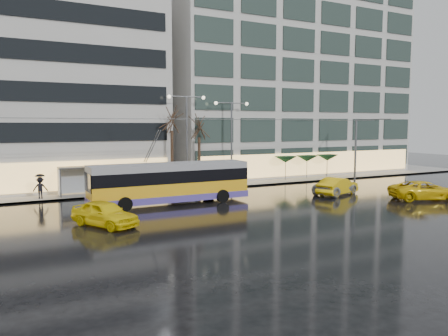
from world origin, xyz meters
TOP-DOWN VIEW (x-y plane):
  - ground at (0.00, 0.00)m, footprint 140.00×140.00m
  - sidewalk at (2.00, 14.00)m, footprint 80.00×10.00m
  - kerb at (2.00, 9.05)m, footprint 80.00×0.10m
  - building_right at (19.00, 19.00)m, footprint 32.00×14.00m
  - trolleybus at (-2.52, 3.43)m, footprint 12.79×5.00m
  - catenary at (1.00, 7.94)m, footprint 42.24×5.12m
  - bus_shelter at (-8.38, 10.69)m, footprint 4.20×1.60m
  - street_lamp_near at (2.00, 10.80)m, footprint 3.96×0.36m
  - street_lamp_far at (7.00, 10.80)m, footprint 3.96×0.36m
  - tree_a at (0.50, 11.00)m, footprint 3.20×3.20m
  - tree_b at (3.50, 11.20)m, footprint 3.20×3.20m
  - parasol_a at (14.00, 11.00)m, footprint 2.50×2.50m
  - parasol_b at (17.00, 11.00)m, footprint 2.50×2.50m
  - parasol_c at (20.00, 11.00)m, footprint 2.50×2.50m
  - taxi_a at (-8.86, -1.98)m, footprint 3.92×5.09m
  - taxi_b at (12.49, 0.81)m, footprint 5.12×3.20m
  - taxi_c at (17.24, -4.58)m, footprint 6.31×4.63m
  - sedan_silver at (12.48, 1.07)m, footprint 5.40×3.76m
  - pedestrian_a at (-5.38, 10.08)m, footprint 0.99×1.01m
  - pedestrian_b at (-5.72, 9.71)m, footprint 0.99×0.94m
  - pedestrian_c at (-11.58, 10.08)m, footprint 1.28×0.97m

SIDE VIEW (x-z plane):
  - ground at x=0.00m, z-range 0.00..0.00m
  - sidewalk at x=2.00m, z-range 0.00..0.15m
  - kerb at x=2.00m, z-range 0.00..0.15m
  - sedan_silver at x=12.48m, z-range 0.00..1.37m
  - taxi_b at x=12.49m, z-range 0.00..1.59m
  - taxi_c at x=17.24m, z-range 0.00..1.59m
  - taxi_a at x=-8.86m, z-range 0.00..1.62m
  - pedestrian_b at x=-5.72m, z-range 0.15..1.76m
  - pedestrian_c at x=-11.58m, z-range 0.21..2.32m
  - trolleybus at x=-2.52m, z-range -1.36..4.56m
  - pedestrian_a at x=-5.38m, z-range 0.52..2.71m
  - bus_shelter at x=-8.38m, z-range 0.71..3.22m
  - parasol_a at x=14.00m, z-range 1.12..3.77m
  - parasol_b at x=17.00m, z-range 1.12..3.77m
  - parasol_c at x=20.00m, z-range 1.12..3.77m
  - catenary at x=1.00m, z-range 0.75..7.75m
  - street_lamp_far at x=7.00m, z-range 1.45..9.98m
  - street_lamp_near at x=2.00m, z-range 1.48..10.51m
  - tree_b at x=3.50m, z-range 2.55..10.25m
  - tree_a at x=0.50m, z-range 2.89..11.29m
  - building_right at x=19.00m, z-range 0.15..25.15m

